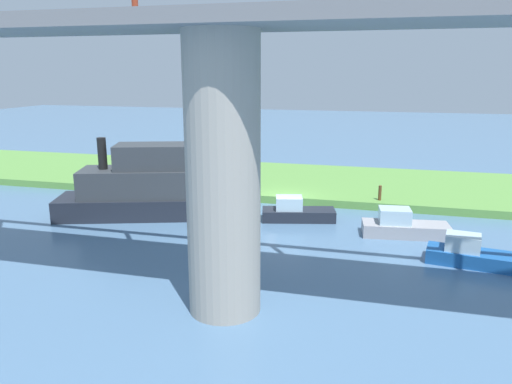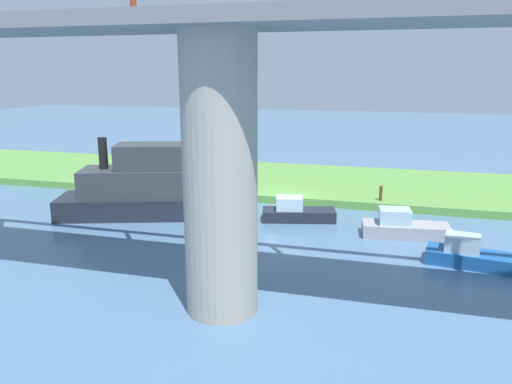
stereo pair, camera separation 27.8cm
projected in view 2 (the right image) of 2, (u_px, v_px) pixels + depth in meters
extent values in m
plane|color=#4C7093|center=(285.00, 205.00, 32.39)|extent=(160.00, 160.00, 0.00)
cube|color=#5B9342|center=(301.00, 182.00, 37.95)|extent=(80.00, 12.00, 0.50)
cylinder|color=#9E998E|center=(220.00, 178.00, 17.05)|extent=(2.59, 2.59, 9.86)
cube|color=slate|center=(217.00, 20.00, 15.82)|extent=(56.69, 4.00, 0.50)
cylinder|color=#2D334C|center=(220.00, 186.00, 34.23)|extent=(0.29, 0.29, 0.55)
cylinder|color=red|center=(220.00, 178.00, 34.09)|extent=(0.36, 0.36, 0.60)
sphere|color=tan|center=(220.00, 172.00, 33.99)|extent=(0.24, 0.24, 0.24)
cylinder|color=brown|center=(381.00, 193.00, 31.36)|extent=(0.20, 0.20, 0.95)
cube|color=#1E232D|center=(138.00, 205.00, 29.86)|extent=(9.82, 5.84, 1.24)
cube|color=#33383D|center=(145.00, 182.00, 29.53)|extent=(7.95, 4.97, 1.66)
cube|color=#33383D|center=(156.00, 156.00, 29.20)|extent=(5.16, 3.69, 1.45)
cylinder|color=black|center=(103.00, 153.00, 29.01)|extent=(0.52, 0.52, 1.86)
cube|color=#D84C2D|center=(95.00, 188.00, 29.49)|extent=(2.15, 2.28, 0.93)
cube|color=#195199|center=(474.00, 259.00, 22.16)|extent=(4.28, 2.07, 0.64)
cube|color=silver|center=(463.00, 243.00, 22.21)|extent=(1.64, 1.38, 0.73)
cube|color=#1E232D|center=(299.00, 215.00, 28.95)|extent=(4.47, 2.45, 0.66)
cube|color=silver|center=(289.00, 203.00, 28.80)|extent=(1.76, 1.52, 0.75)
cube|color=#99999E|center=(405.00, 230.00, 26.11)|extent=(4.62, 2.10, 0.69)
cube|color=silver|center=(395.00, 216.00, 26.02)|extent=(1.74, 1.45, 0.79)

